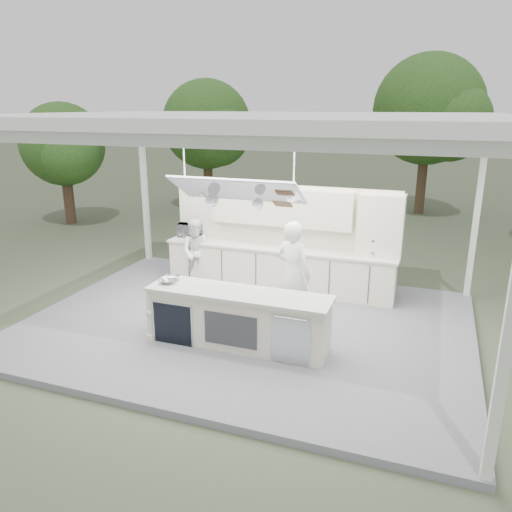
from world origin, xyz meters
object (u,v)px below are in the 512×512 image
at_px(demo_island, 237,318).
at_px(back_counter, 278,268).
at_px(sous_chef, 197,252).
at_px(head_chef, 293,274).

bearing_deg(demo_island, back_counter, 93.63).
distance_m(demo_island, back_counter, 2.82).
distance_m(back_counter, sous_chef, 1.83).
bearing_deg(sous_chef, back_counter, -4.43).
xyz_separation_m(demo_island, back_counter, (-0.18, 2.81, 0.00)).
relative_size(head_chef, sous_chef, 1.30).
distance_m(demo_island, sous_chef, 3.16).
height_order(demo_island, back_counter, same).
height_order(head_chef, sous_chef, head_chef).
bearing_deg(back_counter, demo_island, -86.37).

